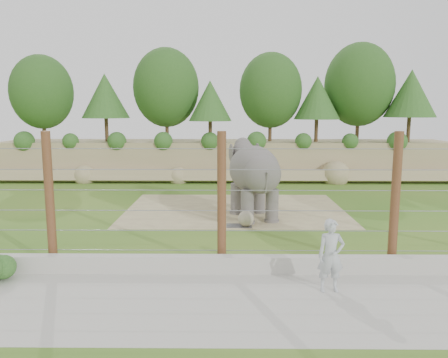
{
  "coord_description": "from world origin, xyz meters",
  "views": [
    {
      "loc": [
        0.19,
        -16.85,
        4.59
      ],
      "look_at": [
        0.0,
        2.0,
        1.6
      ],
      "focal_mm": 35.0,
      "sensor_mm": 36.0,
      "label": 1
    }
  ],
  "objects_px": {
    "barrier_fence": "(222,200)",
    "zookeeper": "(331,256)",
    "elephant": "(254,181)",
    "stone_ball": "(246,219)"
  },
  "relations": [
    {
      "from": "stone_ball",
      "to": "barrier_fence",
      "type": "relative_size",
      "value": 0.03
    },
    {
      "from": "elephant",
      "to": "zookeeper",
      "type": "height_order",
      "value": "elephant"
    },
    {
      "from": "barrier_fence",
      "to": "zookeeper",
      "type": "relative_size",
      "value": 10.79
    },
    {
      "from": "zookeeper",
      "to": "barrier_fence",
      "type": "bearing_deg",
      "value": 144.51
    },
    {
      "from": "elephant",
      "to": "barrier_fence",
      "type": "distance_m",
      "value": 6.07
    },
    {
      "from": "elephant",
      "to": "stone_ball",
      "type": "height_order",
      "value": "elephant"
    },
    {
      "from": "barrier_fence",
      "to": "elephant",
      "type": "bearing_deg",
      "value": 77.87
    },
    {
      "from": "elephant",
      "to": "barrier_fence",
      "type": "xyz_separation_m",
      "value": [
        -1.27,
        -5.93,
        0.38
      ]
    },
    {
      "from": "elephant",
      "to": "stone_ball",
      "type": "xyz_separation_m",
      "value": [
        -0.38,
        -1.49,
        -1.29
      ]
    },
    {
      "from": "elephant",
      "to": "zookeeper",
      "type": "relative_size",
      "value": 2.14
    }
  ]
}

